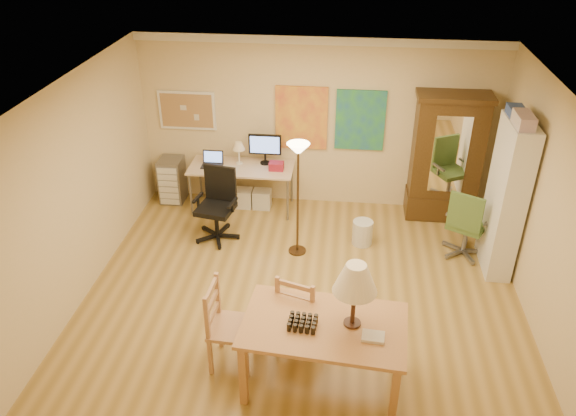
# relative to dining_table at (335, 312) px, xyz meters

# --- Properties ---
(floor) EXTENTS (5.50, 5.50, 0.00)m
(floor) POSITION_rel_dining_table_xyz_m (-0.44, 1.43, -0.96)
(floor) COLOR olive
(floor) RESTS_ON ground
(crown_molding) EXTENTS (5.50, 0.08, 0.12)m
(crown_molding) POSITION_rel_dining_table_xyz_m (-0.44, 3.89, 1.68)
(crown_molding) COLOR white
(crown_molding) RESTS_ON floor
(corkboard) EXTENTS (0.90, 0.04, 0.62)m
(corkboard) POSITION_rel_dining_table_xyz_m (-2.49, 3.90, 0.54)
(corkboard) COLOR tan
(corkboard) RESTS_ON floor
(art_panel_left) EXTENTS (0.80, 0.04, 1.00)m
(art_panel_left) POSITION_rel_dining_table_xyz_m (-0.69, 3.90, 0.49)
(art_panel_left) COLOR yellow
(art_panel_left) RESTS_ON floor
(art_panel_right) EXTENTS (0.75, 0.04, 0.95)m
(art_panel_right) POSITION_rel_dining_table_xyz_m (0.21, 3.90, 0.49)
(art_panel_right) COLOR #22658B
(art_panel_right) RESTS_ON floor
(dining_table) EXTENTS (1.69, 1.10, 1.52)m
(dining_table) POSITION_rel_dining_table_xyz_m (0.00, 0.00, 0.00)
(dining_table) COLOR #9B6932
(dining_table) RESTS_ON floor
(ladder_chair_back) EXTENTS (0.57, 0.56, 1.00)m
(ladder_chair_back) POSITION_rel_dining_table_xyz_m (-0.38, 0.53, -0.49)
(ladder_chair_back) COLOR #A06B49
(ladder_chair_back) RESTS_ON floor
(ladder_chair_left) EXTENTS (0.48, 0.50, 1.03)m
(ladder_chair_left) POSITION_rel_dining_table_xyz_m (-1.11, 0.19, -0.48)
(ladder_chair_left) COLOR #A06B49
(ladder_chair_left) RESTS_ON floor
(torchiere_lamp) EXTENTS (0.30, 0.30, 1.68)m
(torchiere_lamp) POSITION_rel_dining_table_xyz_m (-0.59, 2.40, 0.38)
(torchiere_lamp) COLOR #3F2D19
(torchiere_lamp) RESTS_ON floor
(computer_desk) EXTENTS (1.63, 0.71, 1.23)m
(computer_desk) POSITION_rel_dining_table_xyz_m (-1.56, 3.59, -0.51)
(computer_desk) COLOR beige
(computer_desk) RESTS_ON floor
(office_chair_black) EXTENTS (0.67, 0.67, 1.08)m
(office_chair_black) POSITION_rel_dining_table_xyz_m (-1.80, 2.65, -0.67)
(office_chair_black) COLOR black
(office_chair_black) RESTS_ON floor
(office_chair_green) EXTENTS (0.64, 0.64, 1.04)m
(office_chair_green) POSITION_rel_dining_table_xyz_m (1.73, 2.58, -0.68)
(office_chair_green) COLOR slate
(office_chair_green) RESTS_ON floor
(drawer_cart) EXTENTS (0.37, 0.44, 0.74)m
(drawer_cart) POSITION_rel_dining_table_xyz_m (-2.78, 3.68, -0.59)
(drawer_cart) COLOR slate
(drawer_cart) RESTS_ON floor
(armoire) EXTENTS (1.08, 0.51, 1.99)m
(armoire) POSITION_rel_dining_table_xyz_m (1.53, 3.67, -0.10)
(armoire) COLOR #35230E
(armoire) RESTS_ON floor
(bookshelf) EXTENTS (0.31, 0.84, 2.10)m
(bookshelf) POSITION_rel_dining_table_xyz_m (2.11, 2.38, 0.08)
(bookshelf) COLOR white
(bookshelf) RESTS_ON floor
(wastebin) EXTENTS (0.29, 0.29, 0.37)m
(wastebin) POSITION_rel_dining_table_xyz_m (0.32, 2.71, -0.78)
(wastebin) COLOR silver
(wastebin) RESTS_ON floor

